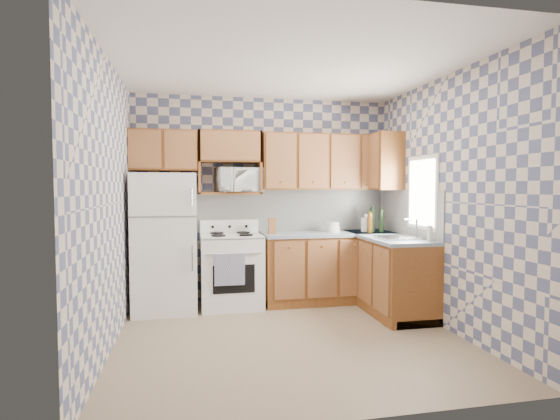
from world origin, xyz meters
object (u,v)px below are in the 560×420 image
at_px(refrigerator, 165,243).
at_px(microwave, 239,180).
at_px(stove_body, 231,271).
at_px(electric_kettle, 367,225).

height_order(refrigerator, microwave, microwave).
bearing_deg(refrigerator, stove_body, 1.78).
bearing_deg(microwave, stove_body, -137.06).
height_order(stove_body, electric_kettle, electric_kettle).
bearing_deg(microwave, refrigerator, -179.93).
distance_m(stove_body, electric_kettle, 1.89).
bearing_deg(stove_body, microwave, 54.28).
xyz_separation_m(refrigerator, microwave, (0.92, 0.19, 0.77)).
relative_size(stove_body, electric_kettle, 4.86).
xyz_separation_m(refrigerator, stove_body, (0.80, 0.03, -0.39)).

